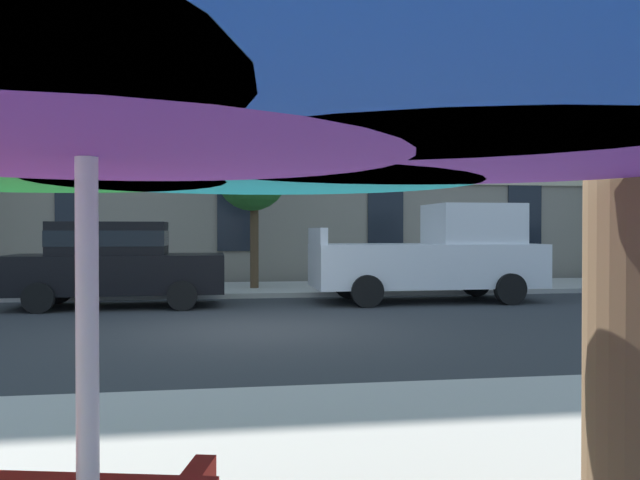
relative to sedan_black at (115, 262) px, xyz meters
The scene contains 7 objects.
ground_plane 4.69m from the sedan_black, 53.66° to the right, with size 120.00×120.00×0.00m, color #2D3033.
sidewalk_far 4.22m from the sedan_black, 48.71° to the left, with size 56.00×3.60×0.12m, color #B2ADA3.
apartment_building 13.59m from the sedan_black, 76.44° to the left, with size 40.56×12.08×16.00m.
sedan_black is the anchor object (origin of this frame).
pickup_white 7.01m from the sedan_black, ahead, with size 5.10×2.12×2.20m.
street_tree_middle 4.67m from the sedan_black, 41.17° to the left, with size 2.01×2.07×4.10m.
patio_umbrella 12.86m from the sedan_black, 82.59° to the right, with size 3.88×3.60×2.41m.
Camera 1 is at (-0.75, -10.85, 1.60)m, focal length 37.78 mm.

